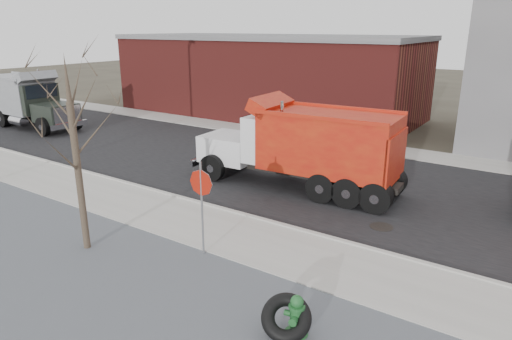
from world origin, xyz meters
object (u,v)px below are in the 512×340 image
Objects in this scene: truck_tire at (286,318)px; dump_truck_red_b at (304,144)px; dump_truck_grey at (25,98)px; fire_hydrant at (296,317)px; stop_sign at (201,192)px.

dump_truck_red_b reaches higher than truck_tire.
dump_truck_red_b is 1.08× the size of dump_truck_grey.
fire_hydrant is 0.69× the size of truck_tire.
stop_sign is (-3.65, 1.53, 1.36)m from fire_hydrant.
stop_sign is 20.37m from dump_truck_grey.
fire_hydrant is 0.12× the size of dump_truck_grey.
truck_tire is 0.18× the size of dump_truck_grey.
dump_truck_grey is (-22.79, 8.26, 1.26)m from truck_tire.
fire_hydrant is 8.63m from dump_truck_red_b.
fire_hydrant reaches higher than truck_tire.
dump_truck_red_b is at bearing -1.05° from dump_truck_grey.
dump_truck_red_b is (-3.96, 7.56, 1.29)m from fire_hydrant.
truck_tire is 4.11m from stop_sign.
stop_sign is 6.04m from dump_truck_red_b.
fire_hydrant is at bearing 114.39° from dump_truck_red_b.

